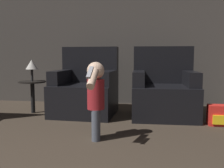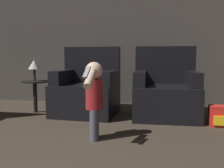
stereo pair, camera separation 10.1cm
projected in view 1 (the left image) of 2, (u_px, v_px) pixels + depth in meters
wall_back at (118, 31)px, 4.45m from camera, size 8.40×0.05×2.60m
armchair_left at (86, 91)px, 3.71m from camera, size 0.91×0.86×1.00m
armchair_right at (164, 92)px, 3.55m from camera, size 0.89×0.84×1.00m
person_toddler at (96, 94)px, 2.52m from camera, size 0.18×0.55×0.80m
toy_backpack at (218, 115)px, 3.10m from camera, size 0.25×0.19×0.25m
side_table at (32, 87)px, 3.76m from camera, size 0.40×0.40×0.48m
lamp at (32, 65)px, 3.73m from camera, size 0.18×0.18×0.32m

